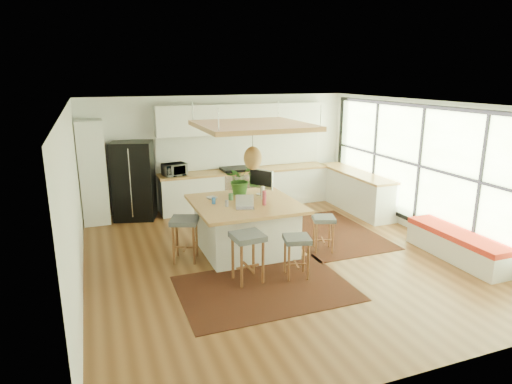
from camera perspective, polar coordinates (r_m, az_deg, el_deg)
name	(u,v)px	position (r m, az deg, el deg)	size (l,w,h in m)	color
floor	(276,257)	(8.00, 2.64, -8.37)	(7.00, 7.00, 0.00)	brown
ceiling	(278,104)	(7.37, 2.89, 11.30)	(7.00, 7.00, 0.00)	white
wall_back	(220,152)	(10.81, -4.67, 5.22)	(6.50, 6.50, 0.00)	white
wall_front	(416,262)	(4.74, 20.03, -8.55)	(6.50, 6.50, 0.00)	white
wall_left	(74,203)	(6.98, -22.52, -1.29)	(7.00, 7.00, 0.00)	white
wall_right	(428,170)	(9.33, 21.42, 2.68)	(7.00, 7.00, 0.00)	white
window_wall	(427,168)	(9.30, 21.31, 2.97)	(0.10, 6.20, 2.60)	black
pantry	(93,173)	(10.12, -20.37, 2.37)	(0.55, 0.60, 2.25)	white
back_counter_base	(246,189)	(10.86, -1.31, 0.41)	(4.20, 0.60, 0.88)	white
back_counter_top	(246,171)	(10.76, -1.33, 2.78)	(4.24, 0.64, 0.05)	#AD763D
backsplash	(242,151)	(10.95, -1.87, 5.39)	(4.20, 0.02, 0.80)	white
upper_cabinets	(244,119)	(10.69, -1.62, 9.49)	(4.20, 0.34, 0.70)	white
range	(236,187)	(10.77, -2.57, 0.60)	(0.76, 0.62, 1.00)	#A5A5AA
right_counter_base	(355,192)	(10.87, 12.72, 0.05)	(0.60, 2.50, 0.88)	white
right_counter_top	(356,173)	(10.77, 12.86, 2.42)	(0.64, 2.54, 0.05)	#AD763D
window_bench	(456,245)	(8.60, 24.54, -6.30)	(0.52, 2.00, 0.50)	white
ceiling_panel	(253,141)	(7.69, -0.44, 6.60)	(1.86, 1.86, 0.80)	#AD763D
rug_near	(265,288)	(6.89, 1.21, -12.35)	(2.60, 1.80, 0.01)	black
rug_right	(328,233)	(9.25, 9.32, -5.24)	(1.80, 2.60, 0.01)	black
fridge	(134,179)	(10.18, -15.58, 1.68)	(0.87, 0.68, 1.76)	black
island	(245,226)	(8.12, -1.40, -4.48)	(1.85, 1.85, 0.93)	#AD763D
stool_near_left	(248,260)	(6.97, -1.08, -8.83)	(0.47, 0.47, 0.80)	#4C5154
stool_near_right	(297,256)	(7.14, 5.27, -8.30)	(0.41, 0.41, 0.69)	#4C5154
stool_right_front	(323,232)	(8.23, 8.70, -5.21)	(0.39, 0.39, 0.66)	#4C5154
stool_right_back	(289,217)	(9.04, 4.32, -3.21)	(0.38, 0.38, 0.64)	#4C5154
stool_left_side	(185,241)	(7.82, -9.15, -6.31)	(0.46, 0.46, 0.78)	#4C5154
laptop	(245,202)	(7.57, -1.44, -1.29)	(0.32, 0.33, 0.24)	#A5A5AA
monitor	(261,182)	(8.41, 0.66, 1.36)	(0.55, 0.20, 0.51)	#A5A5AA
microwave	(174,168)	(10.24, -10.54, 3.05)	(0.51, 0.28, 0.35)	#A5A5AA
island_plant	(240,182)	(8.47, -2.12, 1.26)	(0.54, 0.60, 0.47)	#1E4C19
island_bowl	(212,198)	(8.19, -5.74, -0.81)	(0.19, 0.19, 0.05)	white
island_bottle_0	(214,199)	(7.89, -5.44, -0.87)	(0.07, 0.07, 0.19)	blue
island_bottle_1	(226,201)	(7.70, -3.87, -1.24)	(0.07, 0.07, 0.19)	#BAB9C0
island_bottle_2	(264,200)	(7.77, 1.05, -1.05)	(0.07, 0.07, 0.19)	#AD394E
island_bottle_3	(262,195)	(8.12, 0.79, -0.35)	(0.07, 0.07, 0.19)	white
island_bottle_4	(230,195)	(8.12, -3.34, -0.36)	(0.07, 0.07, 0.19)	#558D5A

